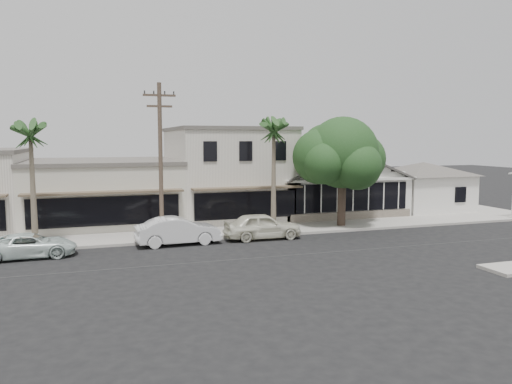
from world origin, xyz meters
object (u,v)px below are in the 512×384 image
object	(u,v)px
utility_pole	(161,159)
car_1	(178,231)
car_0	(262,226)
shade_tree	(340,155)
car_2	(30,245)

from	to	relation	value
utility_pole	car_1	distance (m)	4.16
car_0	shade_tree	world-z (taller)	shade_tree
car_2	shade_tree	world-z (taller)	shade_tree
utility_pole	car_0	bearing A→B (deg)	-7.42
utility_pole	car_2	xyz separation A→B (m)	(-6.73, -1.54, -4.18)
car_0	car_1	size ratio (longest dim) A/B	0.97
utility_pole	car_2	world-z (taller)	utility_pole
car_2	car_0	bearing A→B (deg)	-88.56
utility_pole	car_0	size ratio (longest dim) A/B	1.97
car_0	car_1	bearing A→B (deg)	91.06
car_0	car_2	bearing A→B (deg)	94.54
utility_pole	car_0	distance (m)	7.09
car_1	shade_tree	size ratio (longest dim) A/B	0.64
car_0	shade_tree	size ratio (longest dim) A/B	0.62
car_1	shade_tree	distance (m)	12.14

